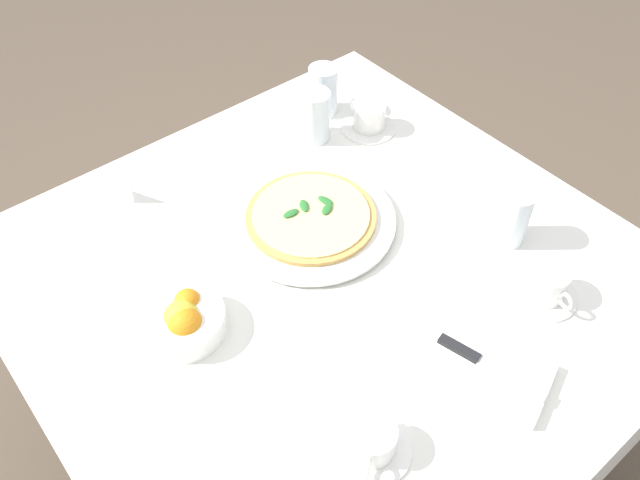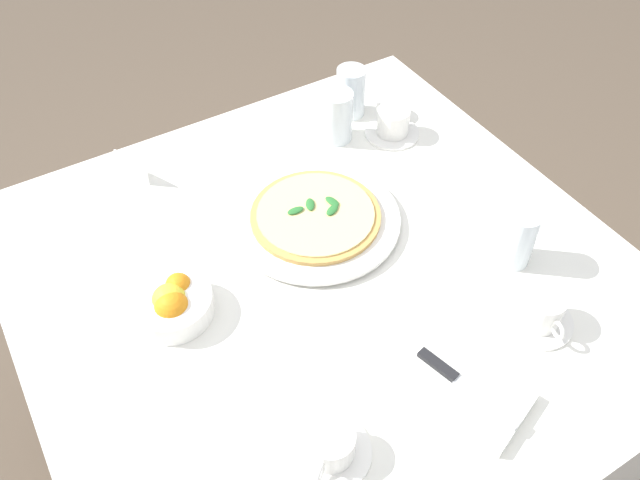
{
  "view_description": "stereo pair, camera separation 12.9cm",
  "coord_description": "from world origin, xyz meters",
  "px_view_note": "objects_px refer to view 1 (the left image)",
  "views": [
    {
      "loc": [
        0.61,
        -0.53,
        1.71
      ],
      "look_at": [
        -0.06,
        0.03,
        0.76
      ],
      "focal_mm": 36.57,
      "sensor_mm": 36.0,
      "label": 1
    },
    {
      "loc": [
        0.69,
        -0.43,
        1.71
      ],
      "look_at": [
        -0.06,
        0.03,
        0.76
      ],
      "focal_mm": 36.57,
      "sensor_mm": 36.0,
      "label": 2
    }
  ],
  "objects_px": {
    "pizza": "(311,215)",
    "coffee_cup_right_edge": "(546,285)",
    "water_glass_far_right": "(323,92)",
    "water_glass_far_left": "(511,219)",
    "water_glass_left_edge": "(314,119)",
    "dinner_knife": "(486,364)",
    "citrus_bowl": "(184,320)",
    "menu_card": "(114,187)",
    "coffee_cup_center_back": "(369,118)",
    "coffee_cup_near_left": "(372,442)",
    "pizza_plate": "(311,220)",
    "napkin_folded": "(483,367)"
  },
  "relations": [
    {
      "from": "water_glass_left_edge",
      "to": "dinner_knife",
      "type": "relative_size",
      "value": 0.64
    },
    {
      "from": "pizza_plate",
      "to": "coffee_cup_right_edge",
      "type": "xyz_separation_m",
      "value": [
        0.42,
        0.22,
        0.02
      ]
    },
    {
      "from": "pizza_plate",
      "to": "menu_card",
      "type": "bearing_deg",
      "value": -140.53
    },
    {
      "from": "pizza",
      "to": "coffee_cup_right_edge",
      "type": "relative_size",
      "value": 2.04
    },
    {
      "from": "dinner_knife",
      "to": "menu_card",
      "type": "height_order",
      "value": "menu_card"
    },
    {
      "from": "coffee_cup_right_edge",
      "to": "menu_card",
      "type": "distance_m",
      "value": 0.9
    },
    {
      "from": "coffee_cup_near_left",
      "to": "coffee_cup_center_back",
      "type": "bearing_deg",
      "value": 137.85
    },
    {
      "from": "coffee_cup_near_left",
      "to": "water_glass_far_right",
      "type": "height_order",
      "value": "water_glass_far_right"
    },
    {
      "from": "water_glass_far_right",
      "to": "water_glass_far_left",
      "type": "distance_m",
      "value": 0.57
    },
    {
      "from": "water_glass_far_left",
      "to": "pizza_plate",
      "type": "bearing_deg",
      "value": -135.46
    },
    {
      "from": "water_glass_far_right",
      "to": "water_glass_far_left",
      "type": "bearing_deg",
      "value": 1.02
    },
    {
      "from": "napkin_folded",
      "to": "menu_card",
      "type": "relative_size",
      "value": 3.04
    },
    {
      "from": "pizza",
      "to": "coffee_cup_right_edge",
      "type": "distance_m",
      "value": 0.47
    },
    {
      "from": "citrus_bowl",
      "to": "water_glass_far_left",
      "type": "bearing_deg",
      "value": 70.34
    },
    {
      "from": "pizza_plate",
      "to": "menu_card",
      "type": "distance_m",
      "value": 0.43
    },
    {
      "from": "coffee_cup_center_back",
      "to": "water_glass_far_left",
      "type": "distance_m",
      "value": 0.45
    },
    {
      "from": "menu_card",
      "to": "napkin_folded",
      "type": "bearing_deg",
      "value": -6.66
    },
    {
      "from": "coffee_cup_center_back",
      "to": "napkin_folded",
      "type": "height_order",
      "value": "coffee_cup_center_back"
    },
    {
      "from": "coffee_cup_near_left",
      "to": "dinner_knife",
      "type": "bearing_deg",
      "value": 85.41
    },
    {
      "from": "water_glass_far_left",
      "to": "menu_card",
      "type": "bearing_deg",
      "value": -138.09
    },
    {
      "from": "water_glass_far_right",
      "to": "water_glass_left_edge",
      "type": "xyz_separation_m",
      "value": [
        0.06,
        -0.08,
        -0.0
      ]
    },
    {
      "from": "pizza",
      "to": "menu_card",
      "type": "relative_size",
      "value": 3.25
    },
    {
      "from": "coffee_cup_center_back",
      "to": "dinner_knife",
      "type": "relative_size",
      "value": 0.68
    },
    {
      "from": "coffee_cup_right_edge",
      "to": "menu_card",
      "type": "relative_size",
      "value": 1.59
    },
    {
      "from": "water_glass_far_left",
      "to": "dinner_knife",
      "type": "bearing_deg",
      "value": -57.12
    },
    {
      "from": "coffee_cup_near_left",
      "to": "dinner_knife",
      "type": "xyz_separation_m",
      "value": [
        0.02,
        0.24,
        -0.0
      ]
    },
    {
      "from": "coffee_cup_near_left",
      "to": "water_glass_far_left",
      "type": "height_order",
      "value": "water_glass_far_left"
    },
    {
      "from": "water_glass_left_edge",
      "to": "coffee_cup_center_back",
      "type": "bearing_deg",
      "value": 64.72
    },
    {
      "from": "dinner_knife",
      "to": "citrus_bowl",
      "type": "xyz_separation_m",
      "value": [
        -0.4,
        -0.34,
        0.0
      ]
    },
    {
      "from": "napkin_folded",
      "to": "menu_card",
      "type": "distance_m",
      "value": 0.83
    },
    {
      "from": "coffee_cup_center_back",
      "to": "napkin_folded",
      "type": "distance_m",
      "value": 0.69
    },
    {
      "from": "coffee_cup_center_back",
      "to": "menu_card",
      "type": "height_order",
      "value": "coffee_cup_center_back"
    },
    {
      "from": "water_glass_left_edge",
      "to": "citrus_bowl",
      "type": "xyz_separation_m",
      "value": [
        0.28,
        -0.53,
        -0.03
      ]
    },
    {
      "from": "coffee_cup_right_edge",
      "to": "napkin_folded",
      "type": "distance_m",
      "value": 0.21
    },
    {
      "from": "pizza",
      "to": "coffee_cup_right_edge",
      "type": "height_order",
      "value": "coffee_cup_right_edge"
    },
    {
      "from": "water_glass_left_edge",
      "to": "dinner_knife",
      "type": "distance_m",
      "value": 0.7
    },
    {
      "from": "water_glass_far_right",
      "to": "dinner_knife",
      "type": "distance_m",
      "value": 0.79
    },
    {
      "from": "pizza",
      "to": "citrus_bowl",
      "type": "distance_m",
      "value": 0.35
    },
    {
      "from": "pizza",
      "to": "coffee_cup_center_back",
      "type": "distance_m",
      "value": 0.35
    },
    {
      "from": "water_glass_far_right",
      "to": "dinner_knife",
      "type": "xyz_separation_m",
      "value": [
        0.74,
        -0.26,
        -0.03
      ]
    },
    {
      "from": "coffee_cup_right_edge",
      "to": "dinner_knife",
      "type": "xyz_separation_m",
      "value": [
        0.04,
        -0.21,
        -0.01
      ]
    },
    {
      "from": "pizza",
      "to": "menu_card",
      "type": "height_order",
      "value": "menu_card"
    },
    {
      "from": "coffee_cup_right_edge",
      "to": "water_glass_left_edge",
      "type": "bearing_deg",
      "value": -177.56
    },
    {
      "from": "pizza",
      "to": "coffee_cup_center_back",
      "type": "height_order",
      "value": "coffee_cup_center_back"
    },
    {
      "from": "napkin_folded",
      "to": "menu_card",
      "type": "xyz_separation_m",
      "value": [
        -0.79,
        -0.28,
        0.02
      ]
    },
    {
      "from": "citrus_bowl",
      "to": "water_glass_far_right",
      "type": "bearing_deg",
      "value": 119.64
    },
    {
      "from": "coffee_cup_right_edge",
      "to": "water_glass_left_edge",
      "type": "height_order",
      "value": "water_glass_left_edge"
    },
    {
      "from": "water_glass_far_left",
      "to": "pizza",
      "type": "bearing_deg",
      "value": -135.49
    },
    {
      "from": "water_glass_far_right",
      "to": "napkin_folded",
      "type": "distance_m",
      "value": 0.79
    },
    {
      "from": "water_glass_far_left",
      "to": "citrus_bowl",
      "type": "relative_size",
      "value": 0.83
    }
  ]
}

